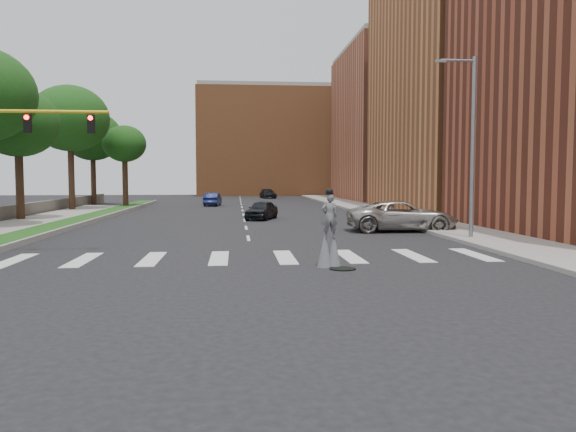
# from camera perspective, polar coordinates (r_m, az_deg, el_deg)

# --- Properties ---
(ground_plane) EXTENTS (160.00, 160.00, 0.00)m
(ground_plane) POSITION_cam_1_polar(r_m,az_deg,el_deg) (21.01, -3.56, -4.65)
(ground_plane) COLOR black
(ground_plane) RESTS_ON ground
(grass_median) EXTENTS (2.00, 60.00, 0.25)m
(grass_median) POSITION_cam_1_polar(r_m,az_deg,el_deg) (42.29, -20.21, -0.36)
(grass_median) COLOR #184714
(grass_median) RESTS_ON ground
(median_curb) EXTENTS (0.20, 60.00, 0.28)m
(median_curb) POSITION_cam_1_polar(r_m,az_deg,el_deg) (42.03, -18.83, -0.33)
(median_curb) COLOR gray
(median_curb) RESTS_ON ground
(sidewalk_right) EXTENTS (5.00, 90.00, 0.18)m
(sidewalk_right) POSITION_cam_1_polar(r_m,az_deg,el_deg) (47.70, 10.66, 0.24)
(sidewalk_right) COLOR gray
(sidewalk_right) RESTS_ON ground
(stone_wall) EXTENTS (0.50, 56.00, 1.10)m
(stone_wall) POSITION_cam_1_polar(r_m,az_deg,el_deg) (45.86, -26.24, 0.33)
(stone_wall) COLOR #545048
(stone_wall) RESTS_ON ground
(manhole) EXTENTS (0.90, 0.90, 0.04)m
(manhole) POSITION_cam_1_polar(r_m,az_deg,el_deg) (19.36, 5.57, -5.35)
(manhole) COLOR black
(manhole) RESTS_ON ground
(building_mid) EXTENTS (16.00, 22.00, 24.00)m
(building_mid) POSITION_cam_1_polar(r_m,az_deg,el_deg) (56.27, 18.95, 12.83)
(building_mid) COLOR #AB6236
(building_mid) RESTS_ON ground
(building_far) EXTENTS (16.00, 22.00, 20.00)m
(building_far) POSITION_cam_1_polar(r_m,az_deg,el_deg) (78.41, 11.61, 8.93)
(building_far) COLOR #B35E42
(building_far) RESTS_ON ground
(building_backdrop) EXTENTS (26.00, 14.00, 18.00)m
(building_backdrop) POSITION_cam_1_polar(r_m,az_deg,el_deg) (99.15, -1.50, 7.38)
(building_backdrop) COLOR #AB6236
(building_backdrop) RESTS_ON ground
(streetlight) EXTENTS (2.05, 0.20, 9.00)m
(streetlight) POSITION_cam_1_polar(r_m,az_deg,el_deg) (29.19, 18.10, 7.22)
(streetlight) COLOR slate
(streetlight) RESTS_ON ground
(traffic_signal) EXTENTS (5.30, 0.23, 6.20)m
(traffic_signal) POSITION_cam_1_polar(r_m,az_deg,el_deg) (25.48, -26.52, 5.81)
(traffic_signal) COLOR black
(traffic_signal) RESTS_ON ground
(stilt_performer) EXTENTS (0.84, 0.55, 2.76)m
(stilt_performer) POSITION_cam_1_polar(r_m,az_deg,el_deg) (19.64, 4.21, -2.20)
(stilt_performer) COLOR #311E13
(stilt_performer) RESTS_ON ground
(suv_crossing) EXTENTS (6.50, 3.26, 1.77)m
(suv_crossing) POSITION_cam_1_polar(r_m,az_deg,el_deg) (33.26, 11.51, -0.00)
(suv_crossing) COLOR #A8A59E
(suv_crossing) RESTS_ON ground
(car_near) EXTENTS (2.94, 4.45, 1.41)m
(car_near) POSITION_cam_1_polar(r_m,az_deg,el_deg) (41.63, -2.70, 0.62)
(car_near) COLOR black
(car_near) RESTS_ON ground
(car_mid) EXTENTS (1.90, 4.39, 1.40)m
(car_mid) POSITION_cam_1_polar(r_m,az_deg,el_deg) (61.72, -7.66, 1.68)
(car_mid) COLOR #151E4B
(car_mid) RESTS_ON ground
(car_far) EXTENTS (2.51, 4.92, 1.37)m
(car_far) POSITION_cam_1_polar(r_m,az_deg,el_deg) (82.89, -2.05, 2.29)
(car_far) COLOR black
(car_far) RESTS_ON ground
(tree_3) EXTENTS (5.69, 5.69, 9.39)m
(tree_3) POSITION_cam_1_polar(r_m,az_deg,el_deg) (44.21, -25.77, 8.50)
(tree_3) COLOR #311E13
(tree_3) RESTS_ON ground
(tree_4) EXTENTS (7.09, 7.09, 11.52)m
(tree_4) POSITION_cam_1_polar(r_m,az_deg,el_deg) (55.84, -21.28, 9.19)
(tree_4) COLOR #311E13
(tree_4) RESTS_ON ground
(tree_5) EXTENTS (6.34, 6.34, 10.34)m
(tree_5) POSITION_cam_1_polar(r_m,az_deg,el_deg) (65.98, -19.25, 7.64)
(tree_5) COLOR #311E13
(tree_5) RESTS_ON ground
(tree_6) EXTENTS (4.33, 4.33, 8.32)m
(tree_6) POSITION_cam_1_polar(r_m,az_deg,el_deg) (59.19, -16.28, 6.97)
(tree_6) COLOR #311E13
(tree_6) RESTS_ON ground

